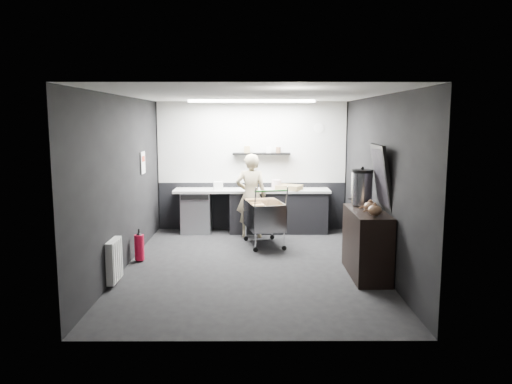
{
  "coord_description": "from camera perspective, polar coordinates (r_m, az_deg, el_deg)",
  "views": [
    {
      "loc": [
        0.05,
        -7.76,
        2.34
      ],
      "look_at": [
        0.08,
        0.4,
        1.14
      ],
      "focal_mm": 35.0,
      "sensor_mm": 36.0,
      "label": 1
    }
  ],
  "objects": [
    {
      "name": "fire_extinguisher",
      "position": [
        8.5,
        -13.19,
        -6.08
      ],
      "size": [
        0.16,
        0.16,
        0.52
      ],
      "color": "#B90C2A",
      "rests_on": "floor"
    },
    {
      "name": "shopping_cart",
      "position": [
        9.25,
        0.93,
        -2.91
      ],
      "size": [
        0.81,
        1.13,
        1.12
      ],
      "color": "silver",
      "rests_on": "floor"
    },
    {
      "name": "white_container",
      "position": [
        10.25,
        -4.34,
        0.72
      ],
      "size": [
        0.21,
        0.17,
        0.16
      ],
      "primitive_type": "cube",
      "rotation": [
        0.0,
        0.0,
        0.18
      ],
      "color": "silver",
      "rests_on": "prep_counter"
    },
    {
      "name": "wall_clock",
      "position": [
        10.57,
        7.19,
        7.26
      ],
      "size": [
        0.2,
        0.03,
        0.2
      ],
      "primitive_type": "cylinder",
      "rotation": [
        1.57,
        0.0,
        0.0
      ],
      "color": "silver",
      "rests_on": "wall_back"
    },
    {
      "name": "poster_red_band",
      "position": [
        9.31,
        -12.79,
        3.72
      ],
      "size": [
        0.02,
        0.22,
        0.1
      ],
      "primitive_type": "cube",
      "color": "red",
      "rests_on": "poster"
    },
    {
      "name": "wall_left",
      "position": [
        8.09,
        -14.88,
        1.05
      ],
      "size": [
        0.0,
        5.5,
        5.5
      ],
      "primitive_type": "plane",
      "rotation": [
        1.57,
        0.0,
        1.57
      ],
      "color": "black",
      "rests_on": "floor"
    },
    {
      "name": "ceiling_strip",
      "position": [
        9.62,
        -0.51,
        10.32
      ],
      "size": [
        2.4,
        0.2,
        0.04
      ],
      "primitive_type": "cube",
      "color": "white",
      "rests_on": "ceiling"
    },
    {
      "name": "floating_shelf",
      "position": [
        10.41,
        0.63,
        4.39
      ],
      "size": [
        1.2,
        0.22,
        0.04
      ],
      "primitive_type": "cube",
      "color": "black",
      "rests_on": "wall_back"
    },
    {
      "name": "sideboard",
      "position": [
        7.69,
        12.58,
        -4.75
      ],
      "size": [
        0.56,
        1.32,
        1.97
      ],
      "color": "black",
      "rests_on": "floor"
    },
    {
      "name": "prep_counter",
      "position": [
        10.36,
        0.27,
        -2.12
      ],
      "size": [
        3.2,
        0.61,
        0.9
      ],
      "color": "black",
      "rests_on": "floor"
    },
    {
      "name": "pink_tub",
      "position": [
        10.28,
        2.35,
        0.85
      ],
      "size": [
        0.2,
        0.2,
        0.2
      ],
      "primitive_type": "cylinder",
      "color": "beige",
      "rests_on": "prep_counter"
    },
    {
      "name": "cardboard_box",
      "position": [
        10.25,
        3.81,
        0.54
      ],
      "size": [
        0.59,
        0.53,
        0.1
      ],
      "primitive_type": "cube",
      "rotation": [
        0.0,
        0.0,
        -0.43
      ],
      "color": "olive",
      "rests_on": "prep_counter"
    },
    {
      "name": "ceiling",
      "position": [
        7.77,
        -0.58,
        11.01
      ],
      "size": [
        5.5,
        5.5,
        0.0
      ],
      "primitive_type": "plane",
      "rotation": [
        3.14,
        0.0,
        0.0
      ],
      "color": "white",
      "rests_on": "wall_back"
    },
    {
      "name": "kitchen_wall_panel",
      "position": [
        10.5,
        -0.48,
        5.68
      ],
      "size": [
        3.95,
        0.02,
        1.7
      ],
      "primitive_type": "cube",
      "color": "beige",
      "rests_on": "wall_back"
    },
    {
      "name": "floor",
      "position": [
        8.11,
        -0.55,
        -8.42
      ],
      "size": [
        5.5,
        5.5,
        0.0
      ],
      "primitive_type": "plane",
      "color": "black",
      "rests_on": "ground"
    },
    {
      "name": "wall_front",
      "position": [
        5.11,
        -0.76,
        -2.81
      ],
      "size": [
        5.5,
        0.0,
        5.5
      ],
      "primitive_type": "plane",
      "rotation": [
        -1.57,
        0.0,
        0.0
      ],
      "color": "black",
      "rests_on": "floor"
    },
    {
      "name": "person",
      "position": [
        9.85,
        -0.56,
        -0.43
      ],
      "size": [
        0.62,
        0.42,
        1.67
      ],
      "primitive_type": "imported",
      "rotation": [
        0.0,
        0.0,
        3.11
      ],
      "color": "beige",
      "rests_on": "floor"
    },
    {
      "name": "radiator",
      "position": [
        7.42,
        -15.9,
        -7.53
      ],
      "size": [
        0.1,
        0.5,
        0.6
      ],
      "primitive_type": "cube",
      "color": "silver",
      "rests_on": "wall_left"
    },
    {
      "name": "wall_back",
      "position": [
        10.56,
        -0.47,
        2.98
      ],
      "size": [
        5.5,
        0.0,
        5.5
      ],
      "primitive_type": "plane",
      "rotation": [
        1.57,
        0.0,
        0.0
      ],
      "color": "black",
      "rests_on": "floor"
    },
    {
      "name": "poster",
      "position": [
        9.32,
        -12.8,
        3.29
      ],
      "size": [
        0.02,
        0.3,
        0.4
      ],
      "primitive_type": "cube",
      "color": "white",
      "rests_on": "wall_left"
    },
    {
      "name": "wall_right",
      "position": [
        8.06,
        13.79,
        1.07
      ],
      "size": [
        0.0,
        5.5,
        5.5
      ],
      "primitive_type": "plane",
      "rotation": [
        1.57,
        0.0,
        -1.57
      ],
      "color": "black",
      "rests_on": "floor"
    },
    {
      "name": "dado_panel",
      "position": [
        10.65,
        -0.47,
        -1.59
      ],
      "size": [
        3.95,
        0.02,
        1.0
      ],
      "primitive_type": "cube",
      "color": "black",
      "rests_on": "wall_back"
    }
  ]
}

